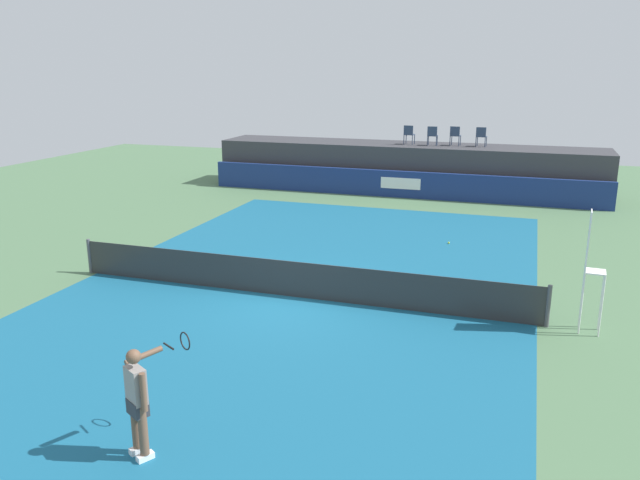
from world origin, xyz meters
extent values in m
plane|color=#4C704C|center=(0.00, 3.00, 0.00)|extent=(48.00, 48.00, 0.00)
cube|color=#16597A|center=(0.00, 0.00, 0.00)|extent=(12.00, 22.00, 0.00)
cube|color=navy|center=(0.00, 13.50, 0.60)|extent=(18.00, 0.20, 1.20)
cube|color=white|center=(0.10, 13.39, 0.66)|extent=(1.80, 0.02, 0.50)
cube|color=#38383D|center=(0.00, 15.30, 1.10)|extent=(18.00, 2.80, 2.20)
cylinder|color=#2D3D56|center=(0.30, 15.41, 2.42)|extent=(0.04, 0.04, 0.44)
cylinder|color=#2D3D56|center=(-0.10, 15.45, 2.42)|extent=(0.04, 0.04, 0.44)
cylinder|color=#2D3D56|center=(0.27, 15.01, 2.42)|extent=(0.04, 0.04, 0.44)
cylinder|color=#2D3D56|center=(-0.13, 15.04, 2.42)|extent=(0.04, 0.04, 0.44)
cube|color=#2D3D56|center=(0.08, 15.23, 2.66)|extent=(0.47, 0.47, 0.03)
cube|color=#2D3D56|center=(0.07, 15.02, 2.88)|extent=(0.44, 0.06, 0.42)
cylinder|color=#2D3D56|center=(1.38, 15.30, 2.42)|extent=(0.04, 0.04, 0.44)
cylinder|color=#2D3D56|center=(0.98, 15.28, 2.42)|extent=(0.04, 0.04, 0.44)
cylinder|color=#2D3D56|center=(1.40, 14.89, 2.42)|extent=(0.04, 0.04, 0.44)
cylinder|color=#2D3D56|center=(0.99, 14.88, 2.42)|extent=(0.04, 0.04, 0.44)
cube|color=#2D3D56|center=(1.19, 15.09, 2.66)|extent=(0.46, 0.46, 0.03)
cube|color=#2D3D56|center=(1.19, 14.88, 2.88)|extent=(0.44, 0.04, 0.42)
cylinder|color=#2D3D56|center=(2.40, 15.59, 2.42)|extent=(0.04, 0.04, 0.44)
cylinder|color=#2D3D56|center=(2.00, 15.62, 2.42)|extent=(0.04, 0.04, 0.44)
cylinder|color=#2D3D56|center=(2.38, 15.19, 2.42)|extent=(0.04, 0.04, 0.44)
cylinder|color=#2D3D56|center=(1.97, 15.22, 2.42)|extent=(0.04, 0.04, 0.44)
cube|color=#2D3D56|center=(2.19, 15.41, 2.66)|extent=(0.47, 0.47, 0.03)
cube|color=#2D3D56|center=(2.17, 15.20, 2.88)|extent=(0.44, 0.06, 0.42)
cylinder|color=#2D3D56|center=(3.57, 15.59, 2.42)|extent=(0.04, 0.04, 0.44)
cylinder|color=#2D3D56|center=(3.17, 15.62, 2.42)|extent=(0.04, 0.04, 0.44)
cylinder|color=#2D3D56|center=(3.54, 15.19, 2.42)|extent=(0.04, 0.04, 0.44)
cylinder|color=#2D3D56|center=(3.14, 15.22, 2.42)|extent=(0.04, 0.04, 0.44)
cube|color=#2D3D56|center=(3.35, 15.41, 2.66)|extent=(0.47, 0.47, 0.03)
cube|color=#2D3D56|center=(3.34, 15.20, 2.88)|extent=(0.44, 0.06, 0.42)
cylinder|color=white|center=(7.28, -0.21, 0.70)|extent=(0.04, 0.04, 1.40)
cylinder|color=white|center=(7.30, 0.19, 0.70)|extent=(0.04, 0.04, 1.40)
cylinder|color=white|center=(6.87, -0.19, 0.70)|extent=(0.04, 0.04, 1.40)
cylinder|color=white|center=(6.90, 0.21, 0.70)|extent=(0.04, 0.04, 1.40)
cube|color=white|center=(7.09, 0.00, 1.41)|extent=(0.47, 0.47, 0.03)
cube|color=white|center=(6.88, 0.01, 2.09)|extent=(0.05, 0.44, 1.33)
cube|color=#2D2D2D|center=(0.00, 0.00, 0.47)|extent=(12.40, 0.02, 0.95)
cylinder|color=#4C4C51|center=(-6.20, 0.00, 0.50)|extent=(0.10, 0.10, 1.00)
cylinder|color=#4C4C51|center=(6.20, 0.00, 0.50)|extent=(0.10, 0.10, 1.00)
cube|color=white|center=(0.38, -7.27, 0.05)|extent=(0.23, 0.29, 0.10)
cylinder|color=brown|center=(0.38, -7.27, 0.51)|extent=(0.14, 0.14, 0.82)
cube|color=white|center=(0.18, -7.15, 0.05)|extent=(0.23, 0.29, 0.10)
cylinder|color=brown|center=(0.18, -7.15, 0.51)|extent=(0.14, 0.14, 0.82)
cube|color=#333338|center=(0.28, -7.21, 0.84)|extent=(0.40, 0.36, 0.24)
cube|color=gray|center=(0.28, -7.21, 1.20)|extent=(0.41, 0.35, 0.56)
sphere|color=brown|center=(0.28, -7.21, 1.66)|extent=(0.22, 0.22, 0.22)
cylinder|color=brown|center=(0.49, -7.33, 1.18)|extent=(0.09, 0.09, 0.60)
cylinder|color=brown|center=(0.21, -6.86, 1.50)|extent=(0.38, 0.57, 0.14)
cylinder|color=black|center=(0.42, -6.50, 1.53)|extent=(0.28, 0.18, 0.03)
torus|color=black|center=(0.56, -6.24, 1.53)|extent=(0.28, 0.17, 0.30)
sphere|color=#D8EA33|center=(3.18, 6.35, 0.04)|extent=(0.07, 0.07, 0.07)
camera|label=1|loc=(5.53, -14.36, 5.75)|focal=35.58mm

